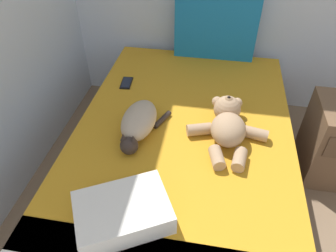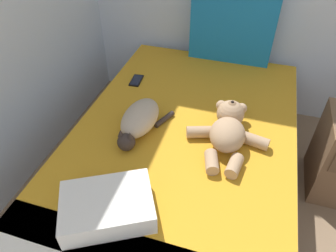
{
  "view_description": "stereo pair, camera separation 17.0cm",
  "coord_description": "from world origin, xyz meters",
  "px_view_note": "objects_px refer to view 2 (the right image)",
  "views": [
    {
      "loc": [
        1.21,
        1.92,
        1.73
      ],
      "look_at": [
        0.97,
        3.25,
        0.56
      ],
      "focal_mm": 33.19,
      "sensor_mm": 36.0,
      "label": 1
    },
    {
      "loc": [
        1.37,
        1.96,
        1.73
      ],
      "look_at": [
        0.97,
        3.25,
        0.56
      ],
      "focal_mm": 33.19,
      "sensor_mm": 36.0,
      "label": 2
    }
  ],
  "objects_px": {
    "cat": "(139,120)",
    "teddy_bear": "(228,129)",
    "bed": "(182,162)",
    "cell_phone": "(136,80)",
    "throw_pillow": "(108,207)",
    "patterned_cushion": "(232,26)"
  },
  "relations": [
    {
      "from": "bed",
      "to": "teddy_bear",
      "type": "relative_size",
      "value": 3.86
    },
    {
      "from": "patterned_cushion",
      "to": "throw_pillow",
      "type": "relative_size",
      "value": 1.55
    },
    {
      "from": "teddy_bear",
      "to": "throw_pillow",
      "type": "xyz_separation_m",
      "value": [
        -0.43,
        -0.65,
        -0.02
      ]
    },
    {
      "from": "bed",
      "to": "throw_pillow",
      "type": "bearing_deg",
      "value": -105.86
    },
    {
      "from": "cat",
      "to": "cell_phone",
      "type": "height_order",
      "value": "cat"
    },
    {
      "from": "cat",
      "to": "teddy_bear",
      "type": "height_order",
      "value": "teddy_bear"
    },
    {
      "from": "cat",
      "to": "throw_pillow",
      "type": "distance_m",
      "value": 0.59
    },
    {
      "from": "patterned_cushion",
      "to": "throw_pillow",
      "type": "bearing_deg",
      "value": -100.5
    },
    {
      "from": "teddy_bear",
      "to": "cell_phone",
      "type": "xyz_separation_m",
      "value": [
        -0.72,
        0.42,
        -0.07
      ]
    },
    {
      "from": "patterned_cushion",
      "to": "cat",
      "type": "height_order",
      "value": "patterned_cushion"
    },
    {
      "from": "cat",
      "to": "cell_phone",
      "type": "distance_m",
      "value": 0.54
    },
    {
      "from": "cat",
      "to": "patterned_cushion",
      "type": "bearing_deg",
      "value": 69.87
    },
    {
      "from": "bed",
      "to": "cell_phone",
      "type": "relative_size",
      "value": 13.31
    },
    {
      "from": "bed",
      "to": "patterned_cushion",
      "type": "relative_size",
      "value": 3.3
    },
    {
      "from": "cell_phone",
      "to": "bed",
      "type": "bearing_deg",
      "value": -42.76
    },
    {
      "from": "bed",
      "to": "teddy_bear",
      "type": "bearing_deg",
      "value": 3.64
    },
    {
      "from": "throw_pillow",
      "to": "patterned_cushion",
      "type": "bearing_deg",
      "value": 79.5
    },
    {
      "from": "patterned_cushion",
      "to": "teddy_bear",
      "type": "height_order",
      "value": "patterned_cushion"
    },
    {
      "from": "bed",
      "to": "cell_phone",
      "type": "distance_m",
      "value": 0.69
    },
    {
      "from": "bed",
      "to": "patterned_cushion",
      "type": "bearing_deg",
      "value": 83.21
    },
    {
      "from": "bed",
      "to": "teddy_bear",
      "type": "xyz_separation_m",
      "value": [
        0.25,
        0.02,
        0.33
      ]
    },
    {
      "from": "throw_pillow",
      "to": "cell_phone",
      "type": "bearing_deg",
      "value": 105.09
    }
  ]
}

